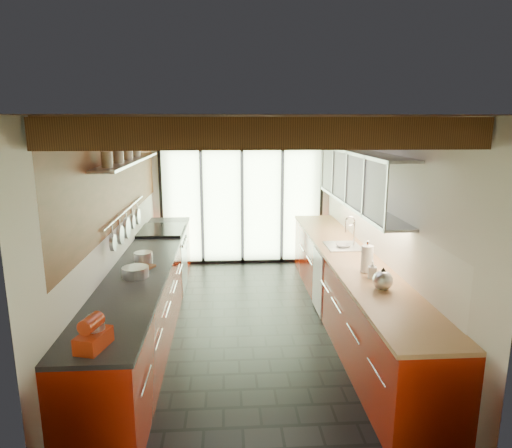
# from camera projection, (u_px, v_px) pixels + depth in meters

# --- Properties ---
(ground) EXTENTS (5.50, 5.50, 0.00)m
(ground) POSITION_uv_depth(u_px,v_px,m) (250.00, 326.00, 5.85)
(ground) COLOR black
(ground) RESTS_ON ground
(room_shell) EXTENTS (5.50, 5.50, 5.50)m
(room_shell) POSITION_uv_depth(u_px,v_px,m) (250.00, 199.00, 5.49)
(room_shell) COLOR silver
(room_shell) RESTS_ON ground
(ceiling_beams) EXTENTS (3.14, 5.06, 4.90)m
(ceiling_beams) POSITION_uv_depth(u_px,v_px,m) (248.00, 130.00, 5.68)
(ceiling_beams) COLOR #593316
(ceiling_beams) RESTS_ON ground
(glass_door) EXTENTS (2.95, 0.10, 2.90)m
(glass_door) POSITION_uv_depth(u_px,v_px,m) (242.00, 174.00, 8.11)
(glass_door) COLOR #C6EAAD
(glass_door) RESTS_ON ground
(left_counter) EXTENTS (0.68, 5.00, 0.92)m
(left_counter) POSITION_uv_depth(u_px,v_px,m) (148.00, 294.00, 5.67)
(left_counter) COLOR #981906
(left_counter) RESTS_ON ground
(range_stove) EXTENTS (0.66, 0.90, 0.97)m
(range_stove) POSITION_uv_depth(u_px,v_px,m) (163.00, 259.00, 7.08)
(range_stove) COLOR silver
(range_stove) RESTS_ON ground
(right_counter) EXTENTS (0.68, 5.00, 0.92)m
(right_counter) POSITION_uv_depth(u_px,v_px,m) (349.00, 290.00, 5.83)
(right_counter) COLOR #981906
(right_counter) RESTS_ON ground
(sink_assembly) EXTENTS (0.45, 0.52, 0.43)m
(sink_assembly) POSITION_uv_depth(u_px,v_px,m) (344.00, 244.00, 6.11)
(sink_assembly) COLOR silver
(sink_assembly) RESTS_ON right_counter
(upper_cabinets_right) EXTENTS (0.34, 3.00, 3.00)m
(upper_cabinets_right) POSITION_uv_depth(u_px,v_px,m) (360.00, 179.00, 5.83)
(upper_cabinets_right) COLOR silver
(upper_cabinets_right) RESTS_ON ground
(left_wall_fixtures) EXTENTS (0.28, 2.60, 0.96)m
(left_wall_fixtures) POSITION_uv_depth(u_px,v_px,m) (128.00, 182.00, 5.53)
(left_wall_fixtures) COLOR silver
(left_wall_fixtures) RESTS_ON ground
(stand_mixer) EXTENTS (0.24, 0.33, 0.27)m
(stand_mixer) POSITION_uv_depth(u_px,v_px,m) (93.00, 335.00, 3.36)
(stand_mixer) COLOR red
(stand_mixer) RESTS_ON left_counter
(pot_large) EXTENTS (0.26, 0.26, 0.14)m
(pot_large) POSITION_uv_depth(u_px,v_px,m) (143.00, 258.00, 5.39)
(pot_large) COLOR silver
(pot_large) RESTS_ON left_counter
(pot_small) EXTENTS (0.37, 0.37, 0.11)m
(pot_small) POSITION_uv_depth(u_px,v_px,m) (135.00, 272.00, 4.92)
(pot_small) COLOR silver
(pot_small) RESTS_ON left_counter
(cutting_board) EXTENTS (0.33, 0.38, 0.03)m
(cutting_board) POSITION_uv_depth(u_px,v_px,m) (140.00, 268.00, 5.17)
(cutting_board) COLOR brown
(cutting_board) RESTS_ON left_counter
(kettle) EXTENTS (0.21, 0.26, 0.24)m
(kettle) POSITION_uv_depth(u_px,v_px,m) (383.00, 279.00, 4.55)
(kettle) COLOR silver
(kettle) RESTS_ON right_counter
(paper_towel) EXTENTS (0.14, 0.14, 0.36)m
(paper_towel) POSITION_uv_depth(u_px,v_px,m) (367.00, 259.00, 5.05)
(paper_towel) COLOR white
(paper_towel) RESTS_ON right_counter
(soap_bottle) EXTENTS (0.11, 0.11, 0.19)m
(soap_bottle) POSITION_uv_depth(u_px,v_px,m) (372.00, 270.00, 4.87)
(soap_bottle) COLOR silver
(soap_bottle) RESTS_ON right_counter
(bowl) EXTENTS (0.20, 0.20, 0.05)m
(bowl) POSITION_uv_depth(u_px,v_px,m) (343.00, 246.00, 6.08)
(bowl) COLOR silver
(bowl) RESTS_ON right_counter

